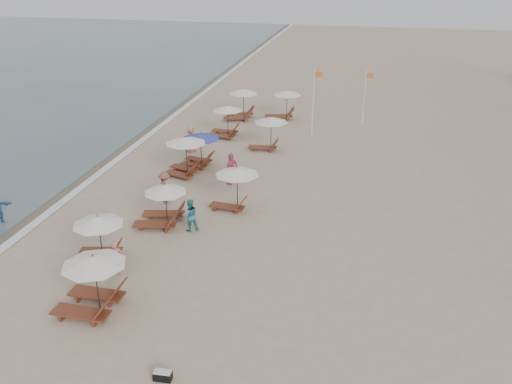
% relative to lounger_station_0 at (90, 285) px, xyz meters
% --- Properties ---
extents(ground, '(160.00, 160.00, 0.00)m').
position_rel_lounger_station_0_xyz_m(ground, '(5.06, 4.38, -1.10)').
color(ground, tan).
rests_on(ground, ground).
extents(wet_sand_band, '(3.20, 140.00, 0.01)m').
position_rel_lounger_station_0_xyz_m(wet_sand_band, '(-7.44, 14.38, -1.09)').
color(wet_sand_band, '#6B5E4C').
rests_on(wet_sand_band, ground).
extents(foam_line, '(0.50, 140.00, 0.02)m').
position_rel_lounger_station_0_xyz_m(foam_line, '(-6.14, 14.38, -1.09)').
color(foam_line, white).
rests_on(foam_line, ground).
extents(lounger_station_0, '(2.73, 2.32, 2.32)m').
position_rel_lounger_station_0_xyz_m(lounger_station_0, '(0.00, 0.00, 0.00)').
color(lounger_station_0, brown).
rests_on(lounger_station_0, ground).
extents(lounger_station_1, '(2.44, 2.12, 2.18)m').
position_rel_lounger_station_0_xyz_m(lounger_station_1, '(-1.40, 3.09, 0.02)').
color(lounger_station_1, brown).
rests_on(lounger_station_1, ground).
extents(lounger_station_2, '(2.58, 2.26, 2.07)m').
position_rel_lounger_station_0_xyz_m(lounger_station_2, '(-0.07, 6.96, -0.14)').
color(lounger_station_2, brown).
rests_on(lounger_station_2, ground).
extents(lounger_station_3, '(2.56, 2.36, 2.36)m').
position_rel_lounger_station_0_xyz_m(lounger_station_3, '(-1.11, 13.10, 0.20)').
color(lounger_station_3, brown).
rests_on(lounger_station_3, ground).
extents(lounger_station_4, '(2.51, 2.38, 2.12)m').
position_rel_lounger_station_0_xyz_m(lounger_station_4, '(-0.74, 14.72, 0.12)').
color(lounger_station_4, brown).
rests_on(lounger_station_4, ground).
extents(lounger_station_5, '(2.45, 2.08, 2.29)m').
position_rel_lounger_station_0_xyz_m(lounger_station_5, '(-0.70, 20.50, 0.00)').
color(lounger_station_5, brown).
rests_on(lounger_station_5, ground).
extents(lounger_station_6, '(2.67, 2.52, 2.40)m').
position_rel_lounger_station_0_xyz_m(lounger_station_6, '(-0.70, 25.02, 0.04)').
color(lounger_station_6, brown).
rests_on(lounger_station_6, ground).
extents(inland_station_0, '(2.57, 2.24, 2.22)m').
position_rel_lounger_station_0_xyz_m(inland_station_0, '(2.89, 9.31, 0.36)').
color(inland_station_0, brown).
rests_on(inland_station_0, ground).
extents(inland_station_1, '(2.63, 2.24, 2.22)m').
position_rel_lounger_station_0_xyz_m(inland_station_1, '(2.80, 18.47, 0.32)').
color(inland_station_1, brown).
rests_on(inland_station_1, ground).
extents(inland_station_2, '(2.90, 2.24, 2.22)m').
position_rel_lounger_station_0_xyz_m(inland_station_2, '(2.52, 25.79, 0.17)').
color(inland_station_2, brown).
rests_on(inland_station_2, ground).
extents(beachgoer_near, '(0.68, 0.57, 1.57)m').
position_rel_lounger_station_0_xyz_m(beachgoer_near, '(-0.14, 2.29, -0.31)').
color(beachgoer_near, tan).
rests_on(beachgoer_near, ground).
extents(beachgoer_mid_a, '(0.98, 0.93, 1.60)m').
position_rel_lounger_station_0_xyz_m(beachgoer_mid_a, '(1.48, 6.65, -0.30)').
color(beachgoer_mid_a, teal).
rests_on(beachgoer_mid_a, ground).
extents(beachgoer_mid_b, '(1.08, 1.27, 1.70)m').
position_rel_lounger_station_0_xyz_m(beachgoer_mid_b, '(-0.80, 9.31, -0.25)').
color(beachgoer_mid_b, brown).
rests_on(beachgoer_mid_b, ground).
extents(beachgoer_far_a, '(0.77, 1.17, 1.86)m').
position_rel_lounger_station_0_xyz_m(beachgoer_far_a, '(1.95, 12.42, -0.17)').
color(beachgoer_far_a, '#D05367').
rests_on(beachgoer_far_a, ground).
extents(beachgoer_far_b, '(0.67, 0.93, 1.78)m').
position_rel_lounger_station_0_xyz_m(beachgoer_far_b, '(-2.02, 17.02, -0.21)').
color(beachgoer_far_b, tan).
rests_on(beachgoer_far_b, ground).
extents(duffel_bag, '(0.58, 0.31, 0.32)m').
position_rel_lounger_station_0_xyz_m(duffel_bag, '(3.81, -2.77, -0.94)').
color(duffel_bag, black).
rests_on(duffel_bag, ground).
extents(flag_pole_near, '(0.60, 0.08, 4.81)m').
position_rel_lounger_station_0_xyz_m(flag_pole_near, '(5.33, 21.97, 1.56)').
color(flag_pole_near, silver).
rests_on(flag_pole_near, ground).
extents(flag_pole_far, '(0.60, 0.08, 4.06)m').
position_rel_lounger_station_0_xyz_m(flag_pole_far, '(8.72, 25.98, 1.17)').
color(flag_pole_far, silver).
rests_on(flag_pole_far, ground).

